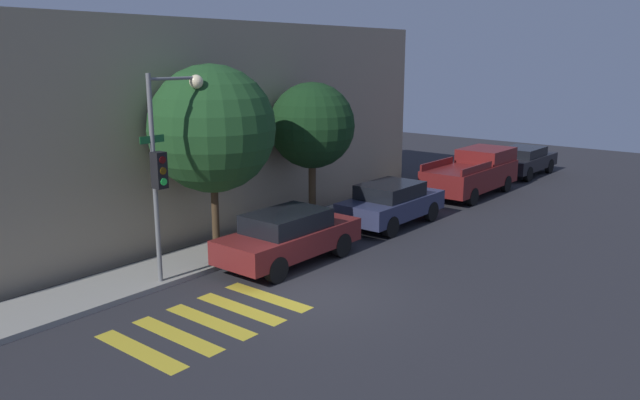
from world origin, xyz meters
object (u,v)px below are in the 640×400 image
pickup_truck (473,172)px  sedan_far_end (523,160)px  traffic_light_pole (166,151)px  sedan_middle (391,203)px  tree_near_corner (212,129)px  tree_midblock (312,126)px  sedan_near_corner (289,236)px

pickup_truck → sedan_far_end: bearing=0.0°
traffic_light_pole → sedan_far_end: traffic_light_pole is taller
traffic_light_pole → sedan_middle: bearing=-8.6°
traffic_light_pole → tree_near_corner: 2.41m
sedan_far_end → tree_midblock: 14.05m
traffic_light_pole → pickup_truck: traffic_light_pole is taller
sedan_far_end → tree_near_corner: size_ratio=0.81×
pickup_truck → tree_midblock: tree_midblock is taller
traffic_light_pole → tree_midblock: traffic_light_pole is taller
sedan_near_corner → pickup_truck: bearing=-0.0°
sedan_middle → pickup_truck: pickup_truck is taller
pickup_truck → sedan_far_end: (5.53, 0.00, -0.19)m
sedan_far_end → tree_midblock: (-13.62, 2.12, 2.70)m
pickup_truck → sedan_far_end: 5.53m
sedan_far_end → traffic_light_pole: bearing=176.4°
sedan_far_end → tree_midblock: bearing=171.2°
sedan_middle → pickup_truck: (6.36, -0.00, 0.15)m
traffic_light_pole → tree_midblock: 6.70m
sedan_middle → sedan_far_end: (11.89, -0.00, -0.04)m
sedan_far_end → sedan_middle: bearing=180.0°
sedan_middle → tree_near_corner: 7.14m
sedan_middle → pickup_truck: bearing=-0.0°
sedan_middle → sedan_far_end: bearing=-0.0°
sedan_middle → tree_near_corner: tree_near_corner is taller
sedan_near_corner → sedan_far_end: 17.19m
tree_near_corner → tree_midblock: (4.41, 0.00, -0.29)m
sedan_middle → tree_midblock: (-1.73, 2.12, 2.67)m
traffic_light_pole → sedan_near_corner: size_ratio=1.19×
traffic_light_pole → sedan_middle: 8.89m
sedan_near_corner → pickup_truck: size_ratio=0.86×
traffic_light_pole → sedan_far_end: (20.27, -1.27, -2.71)m
traffic_light_pole → sedan_far_end: size_ratio=1.19×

